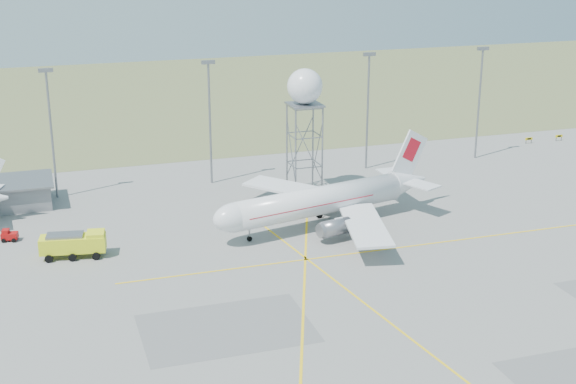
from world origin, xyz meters
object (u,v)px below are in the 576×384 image
object	(u,v)px
airliner_main	(322,201)
radar_tower	(305,124)
fire_truck	(75,245)
baggage_tug	(9,236)

from	to	relation	value
airliner_main	radar_tower	size ratio (longest dim) A/B	1.78
airliner_main	fire_truck	xyz separation A→B (m)	(-34.34, -0.94, -2.15)
baggage_tug	radar_tower	bearing A→B (deg)	22.89
airliner_main	baggage_tug	distance (m)	43.33
radar_tower	baggage_tug	xyz separation A→B (m)	(-45.17, -7.72, -10.62)
radar_tower	baggage_tug	bearing A→B (deg)	-170.30
airliner_main	baggage_tug	bearing A→B (deg)	-23.06
airliner_main	radar_tower	bearing A→B (deg)	-112.62
radar_tower	fire_truck	bearing A→B (deg)	-156.21
radar_tower	baggage_tug	world-z (taller)	radar_tower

